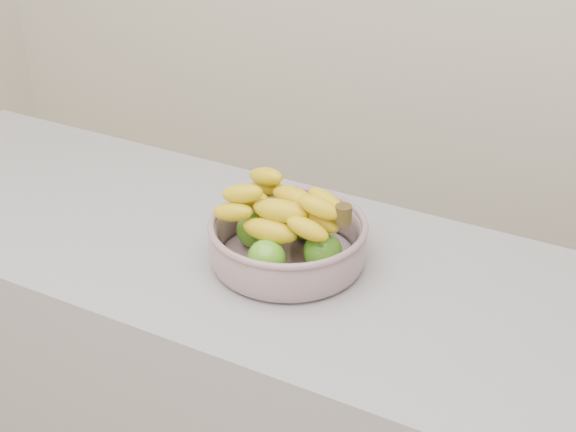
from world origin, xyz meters
name	(u,v)px	position (x,y,z in m)	size (l,w,h in m)	color
counter	(272,428)	(0.00, 0.65, 0.45)	(2.00, 0.60, 0.90)	#95949C
fruit_bowl	(288,238)	(0.04, 0.65, 0.95)	(0.30, 0.30, 0.15)	#9EACBD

